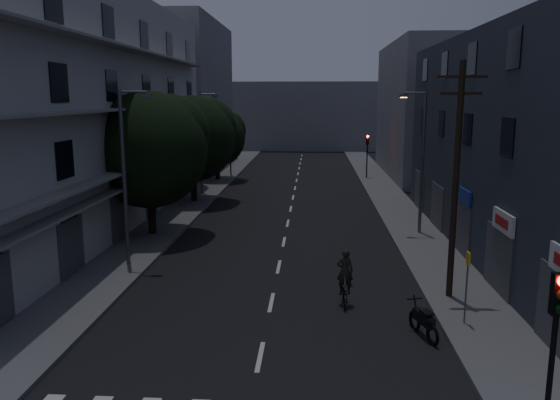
# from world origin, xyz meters

# --- Properties ---
(ground) EXTENTS (160.00, 160.00, 0.00)m
(ground) POSITION_xyz_m (0.00, 25.00, 0.00)
(ground) COLOR black
(ground) RESTS_ON ground
(sidewalk_left) EXTENTS (3.00, 90.00, 0.15)m
(sidewalk_left) POSITION_xyz_m (-7.50, 25.00, 0.07)
(sidewalk_left) COLOR #565659
(sidewalk_left) RESTS_ON ground
(sidewalk_right) EXTENTS (3.00, 90.00, 0.15)m
(sidewalk_right) POSITION_xyz_m (7.50, 25.00, 0.07)
(sidewalk_right) COLOR #565659
(sidewalk_right) RESTS_ON ground
(lane_markings) EXTENTS (0.15, 60.50, 0.01)m
(lane_markings) POSITION_xyz_m (0.00, 31.25, 0.01)
(lane_markings) COLOR beige
(lane_markings) RESTS_ON ground
(building_left) EXTENTS (7.00, 36.00, 14.00)m
(building_left) POSITION_xyz_m (-11.98, 18.00, 6.99)
(building_left) COLOR #B1B1AC
(building_left) RESTS_ON ground
(building_right) EXTENTS (6.19, 28.00, 11.00)m
(building_right) POSITION_xyz_m (11.99, 14.00, 5.50)
(building_right) COLOR #292D37
(building_right) RESTS_ON ground
(building_far_left) EXTENTS (6.00, 20.00, 16.00)m
(building_far_left) POSITION_xyz_m (-12.00, 48.00, 8.00)
(building_far_left) COLOR slate
(building_far_left) RESTS_ON ground
(building_far_right) EXTENTS (6.00, 20.00, 13.00)m
(building_far_right) POSITION_xyz_m (12.00, 42.00, 6.50)
(building_far_right) COLOR slate
(building_far_right) RESTS_ON ground
(building_far_end) EXTENTS (24.00, 8.00, 10.00)m
(building_far_end) POSITION_xyz_m (0.00, 70.00, 5.00)
(building_far_end) COLOR slate
(building_far_end) RESTS_ON ground
(tree_near) EXTENTS (6.52, 6.52, 8.04)m
(tree_near) POSITION_xyz_m (-7.51, 16.45, 5.18)
(tree_near) COLOR black
(tree_near) RESTS_ON sidewalk_left
(tree_mid) EXTENTS (6.35, 6.35, 7.81)m
(tree_mid) POSITION_xyz_m (-7.30, 26.50, 5.03)
(tree_mid) COLOR black
(tree_mid) RESTS_ON sidewalk_left
(tree_far) EXTENTS (5.30, 5.30, 6.56)m
(tree_far) POSITION_xyz_m (-7.42, 37.45, 4.26)
(tree_far) COLOR black
(tree_far) RESTS_ON sidewalk_left
(traffic_signal_near) EXTENTS (0.28, 0.37, 4.10)m
(traffic_signal_near) POSITION_xyz_m (6.67, -2.39, 3.10)
(traffic_signal_near) COLOR black
(traffic_signal_near) RESTS_ON sidewalk_right
(traffic_signal_far_right) EXTENTS (0.28, 0.37, 4.10)m
(traffic_signal_far_right) POSITION_xyz_m (6.72, 39.13, 3.10)
(traffic_signal_far_right) COLOR black
(traffic_signal_far_right) RESTS_ON sidewalk_right
(traffic_signal_far_left) EXTENTS (0.28, 0.37, 4.10)m
(traffic_signal_far_left) POSITION_xyz_m (-6.66, 40.18, 3.10)
(traffic_signal_far_left) COLOR black
(traffic_signal_far_left) RESTS_ON sidewalk_left
(street_lamp_left_near) EXTENTS (1.51, 0.25, 8.00)m
(street_lamp_left_near) POSITION_xyz_m (-6.93, 10.68, 4.60)
(street_lamp_left_near) COLOR #53555B
(street_lamp_left_near) RESTS_ON sidewalk_left
(street_lamp_right) EXTENTS (1.51, 0.25, 8.00)m
(street_lamp_right) POSITION_xyz_m (7.60, 17.57, 4.60)
(street_lamp_right) COLOR #52545A
(street_lamp_right) RESTS_ON sidewalk_right
(street_lamp_left_far) EXTENTS (1.51, 0.25, 8.00)m
(street_lamp_left_far) POSITION_xyz_m (-7.33, 29.94, 4.60)
(street_lamp_left_far) COLOR slate
(street_lamp_left_far) RESTS_ON sidewalk_left
(utility_pole) EXTENTS (1.80, 0.24, 9.00)m
(utility_pole) POSITION_xyz_m (6.94, 7.27, 4.87)
(utility_pole) COLOR black
(utility_pole) RESTS_ON sidewalk_right
(bus_stop_sign) EXTENTS (0.06, 0.35, 2.52)m
(bus_stop_sign) POSITION_xyz_m (6.83, 4.63, 1.89)
(bus_stop_sign) COLOR #595B60
(bus_stop_sign) RESTS_ON sidewalk_right
(motorcycle) EXTENTS (0.81, 1.90, 1.25)m
(motorcycle) POSITION_xyz_m (5.26, 3.76, 0.49)
(motorcycle) COLOR black
(motorcycle) RESTS_ON ground
(cyclist) EXTENTS (0.64, 1.74, 2.20)m
(cyclist) POSITION_xyz_m (2.81, 6.47, 0.74)
(cyclist) COLOR black
(cyclist) RESTS_ON ground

